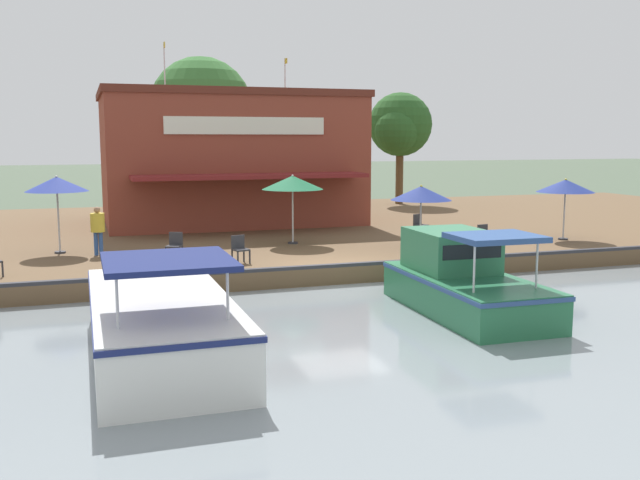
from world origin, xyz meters
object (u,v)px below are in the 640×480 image
(patio_umbrella_mid_patio_right, at_px, (293,183))
(tree_upstream_bank, at_px, (198,111))
(person_near_entrance, at_px, (98,225))
(motorboat_mid_row, at_px, (157,314))
(waterfront_restaurant, at_px, (228,157))
(patio_umbrella_back_row, at_px, (57,184))
(cafe_chair_facing_river, at_px, (420,224))
(tree_behind_restaurant, at_px, (399,126))
(motorboat_far_downstream, at_px, (455,280))
(patio_umbrella_mid_patio_left, at_px, (565,186))
(cafe_chair_under_first_umbrella, at_px, (485,236))
(patio_umbrella_near_quay_edge, at_px, (421,193))
(cafe_chair_far_corner_seat, at_px, (240,248))
(cafe_chair_mid_patio, at_px, (175,244))

(patio_umbrella_mid_patio_right, height_order, tree_upstream_bank, tree_upstream_bank)
(person_near_entrance, xyz_separation_m, motorboat_mid_row, (9.25, 0.94, -0.84))
(waterfront_restaurant, height_order, patio_umbrella_back_row, waterfront_restaurant)
(cafe_chair_facing_river, bearing_deg, tree_behind_restaurant, 158.75)
(patio_umbrella_mid_patio_right, relative_size, tree_upstream_bank, 0.32)
(motorboat_mid_row, bearing_deg, waterfront_restaurant, 164.02)
(motorboat_far_downstream, bearing_deg, patio_umbrella_mid_patio_left, 128.22)
(tree_behind_restaurant, bearing_deg, person_near_entrance, -51.05)
(cafe_chair_under_first_umbrella, bearing_deg, patio_umbrella_mid_patio_right, -119.74)
(person_near_entrance, relative_size, motorboat_far_downstream, 0.25)
(waterfront_restaurant, distance_m, motorboat_far_downstream, 17.05)
(patio_umbrella_back_row, distance_m, patio_umbrella_mid_patio_left, 18.12)
(patio_umbrella_back_row, distance_m, person_near_entrance, 1.98)
(patio_umbrella_near_quay_edge, bearing_deg, patio_umbrella_back_row, -104.00)
(patio_umbrella_back_row, xyz_separation_m, cafe_chair_far_corner_seat, (3.80, 5.27, -1.82))
(patio_umbrella_back_row, xyz_separation_m, cafe_chair_mid_patio, (2.45, 3.48, -1.82))
(cafe_chair_far_corner_seat, xyz_separation_m, tree_upstream_bank, (-14.73, 1.15, 4.66))
(motorboat_far_downstream, bearing_deg, patio_umbrella_near_quay_edge, 161.46)
(cafe_chair_under_first_umbrella, bearing_deg, waterfront_restaurant, -149.53)
(cafe_chair_under_first_umbrella, xyz_separation_m, cafe_chair_mid_patio, (-1.30, -10.38, 0.00))
(cafe_chair_far_corner_seat, bearing_deg, waterfront_restaurant, 170.33)
(person_near_entrance, height_order, motorboat_mid_row, motorboat_mid_row)
(patio_umbrella_mid_patio_right, relative_size, cafe_chair_far_corner_seat, 2.94)
(cafe_chair_far_corner_seat, xyz_separation_m, cafe_chair_mid_patio, (-1.35, -1.79, 0.00))
(cafe_chair_facing_river, xyz_separation_m, person_near_entrance, (0.91, -12.05, 0.51))
(patio_umbrella_near_quay_edge, relative_size, cafe_chair_facing_river, 2.60)
(cafe_chair_under_first_umbrella, bearing_deg, patio_umbrella_near_quay_edge, -111.25)
(patio_umbrella_mid_patio_left, distance_m, tree_behind_restaurant, 15.77)
(patio_umbrella_mid_patio_right, xyz_separation_m, motorboat_far_downstream, (8.70, 1.78, -2.02))
(cafe_chair_far_corner_seat, bearing_deg, patio_umbrella_back_row, -125.74)
(patio_umbrella_mid_patio_right, bearing_deg, motorboat_mid_row, -30.88)
(waterfront_restaurant, distance_m, cafe_chair_mid_patio, 10.96)
(cafe_chair_mid_patio, relative_size, tree_upstream_bank, 0.11)
(cafe_chair_far_corner_seat, bearing_deg, patio_umbrella_mid_patio_right, 141.80)
(patio_umbrella_back_row, bearing_deg, cafe_chair_under_first_umbrella, 74.89)
(patio_umbrella_back_row, relative_size, cafe_chair_facing_river, 3.04)
(patio_umbrella_back_row, height_order, cafe_chair_under_first_umbrella, patio_umbrella_back_row)
(cafe_chair_far_corner_seat, distance_m, cafe_chair_under_first_umbrella, 8.59)
(waterfront_restaurant, xyz_separation_m, patio_umbrella_near_quay_edge, (10.51, 4.59, -1.00))
(patio_umbrella_mid_patio_left, distance_m, motorboat_far_downstream, 10.58)
(patio_umbrella_mid_patio_left, distance_m, motorboat_mid_row, 17.56)
(cafe_chair_mid_patio, relative_size, tree_behind_restaurant, 0.13)
(cafe_chair_under_first_umbrella, xyz_separation_m, tree_behind_restaurant, (-16.69, 4.42, 4.00))
(patio_umbrella_back_row, bearing_deg, tree_behind_restaurant, 125.31)
(cafe_chair_mid_patio, height_order, person_near_entrance, person_near_entrance)
(cafe_chair_facing_river, distance_m, cafe_chair_far_corner_seat, 8.88)
(cafe_chair_facing_river, height_order, tree_upstream_bank, tree_upstream_bank)
(cafe_chair_under_first_umbrella, height_order, motorboat_mid_row, motorboat_mid_row)
(cafe_chair_far_corner_seat, height_order, cafe_chair_mid_patio, same)
(patio_umbrella_mid_patio_right, relative_size, motorboat_mid_row, 0.31)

